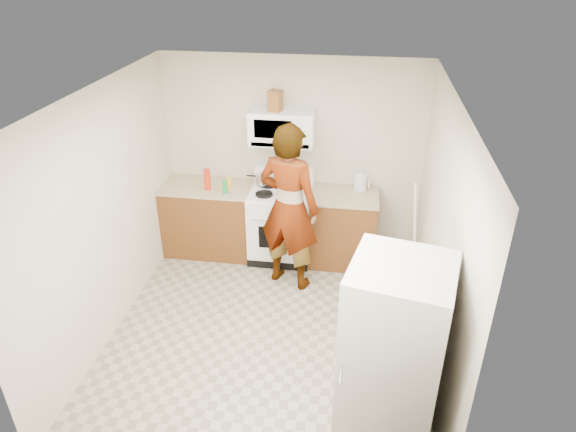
% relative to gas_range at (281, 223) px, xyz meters
% --- Properties ---
extents(floor, '(3.60, 3.60, 0.00)m').
position_rel_gas_range_xyz_m(floor, '(0.10, -1.48, -0.49)').
color(floor, gray).
rests_on(floor, ground).
extents(back_wall, '(3.20, 0.02, 2.50)m').
position_rel_gas_range_xyz_m(back_wall, '(0.10, 0.31, 0.76)').
color(back_wall, beige).
rests_on(back_wall, floor).
extents(right_wall, '(0.02, 3.60, 2.50)m').
position_rel_gas_range_xyz_m(right_wall, '(1.69, -1.48, 0.76)').
color(right_wall, beige).
rests_on(right_wall, floor).
extents(cabinet_left, '(1.12, 0.62, 0.90)m').
position_rel_gas_range_xyz_m(cabinet_left, '(-0.94, 0.01, -0.04)').
color(cabinet_left, brown).
rests_on(cabinet_left, floor).
extents(counter_left, '(1.14, 0.64, 0.03)m').
position_rel_gas_range_xyz_m(counter_left, '(-0.94, 0.01, 0.43)').
color(counter_left, tan).
rests_on(counter_left, cabinet_left).
extents(cabinet_right, '(0.80, 0.62, 0.90)m').
position_rel_gas_range_xyz_m(cabinet_right, '(0.78, 0.01, -0.04)').
color(cabinet_right, brown).
rests_on(cabinet_right, floor).
extents(counter_right, '(0.82, 0.64, 0.03)m').
position_rel_gas_range_xyz_m(counter_right, '(0.78, 0.01, 0.43)').
color(counter_right, tan).
rests_on(counter_right, cabinet_right).
extents(gas_range, '(0.76, 0.65, 1.13)m').
position_rel_gas_range_xyz_m(gas_range, '(0.00, 0.00, 0.00)').
color(gas_range, white).
rests_on(gas_range, floor).
extents(microwave, '(0.76, 0.38, 0.40)m').
position_rel_gas_range_xyz_m(microwave, '(0.00, 0.13, 1.21)').
color(microwave, white).
rests_on(microwave, back_wall).
extents(person, '(0.84, 0.69, 1.98)m').
position_rel_gas_range_xyz_m(person, '(0.18, -0.56, 0.51)').
color(person, tan).
rests_on(person, floor).
extents(fridge, '(0.83, 0.83, 1.70)m').
position_rel_gas_range_xyz_m(fridge, '(1.27, -2.65, 0.36)').
color(fridge, silver).
rests_on(fridge, floor).
extents(kettle, '(0.18, 0.18, 0.19)m').
position_rel_gas_range_xyz_m(kettle, '(0.96, 0.17, 0.55)').
color(kettle, silver).
rests_on(kettle, counter_right).
extents(jug, '(0.17, 0.17, 0.24)m').
position_rel_gas_range_xyz_m(jug, '(-0.07, 0.09, 1.53)').
color(jug, brown).
rests_on(jug, microwave).
extents(saucepan, '(0.25, 0.25, 0.11)m').
position_rel_gas_range_xyz_m(saucepan, '(-0.24, 0.14, 0.52)').
color(saucepan, '#AFAEB3').
rests_on(saucepan, gas_range).
extents(tray, '(0.28, 0.21, 0.05)m').
position_rel_gas_range_xyz_m(tray, '(0.09, -0.13, 0.47)').
color(tray, white).
rests_on(tray, gas_range).
extents(bottle_spray, '(0.08, 0.08, 0.26)m').
position_rel_gas_range_xyz_m(bottle_spray, '(-0.89, -0.10, 0.58)').
color(bottle_spray, red).
rests_on(bottle_spray, counter_left).
extents(bottle_hot_sauce, '(0.06, 0.06, 0.15)m').
position_rel_gas_range_xyz_m(bottle_hot_sauce, '(-0.64, -0.04, 0.52)').
color(bottle_hot_sauce, '#FEAD1C').
rests_on(bottle_hot_sauce, counter_left).
extents(bottle_green_cap, '(0.06, 0.06, 0.17)m').
position_rel_gas_range_xyz_m(bottle_green_cap, '(-0.65, -0.19, 0.54)').
color(bottle_green_cap, '#188536').
rests_on(bottle_green_cap, counter_left).
extents(pot_lid, '(0.28, 0.28, 0.01)m').
position_rel_gas_range_xyz_m(pot_lid, '(-0.57, -0.21, 0.46)').
color(pot_lid, white).
rests_on(pot_lid, counter_left).
extents(broom, '(0.19, 0.26, 1.36)m').
position_rel_gas_range_xyz_m(broom, '(1.61, -0.39, 0.20)').
color(broom, white).
rests_on(broom, floor).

